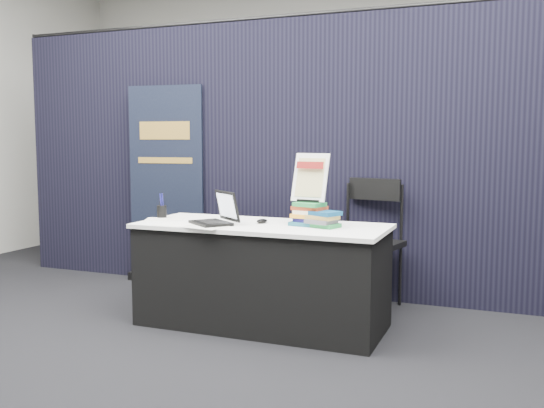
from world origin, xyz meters
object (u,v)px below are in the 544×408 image
Objects in this scene: book_stack_tall at (309,214)px; pullup_banner at (166,196)px; book_stack_short at (322,219)px; laptop at (213,216)px; display_table at (262,275)px; info_sign at (310,178)px; stacking_chair at (369,237)px.

pullup_banner reaches higher than book_stack_tall.
book_stack_short is at bearing -23.81° from book_stack_tall.
pullup_banner is at bearing 172.49° from laptop.
book_stack_short is at bearing -32.61° from pullup_banner.
display_table is at bearing -172.17° from book_stack_tall.
info_sign reaches higher than stacking_chair.
book_stack_tall is at bearing 52.65° from laptop.
book_stack_tall is 0.66× the size of info_sign.
pullup_banner is 1.79× the size of stacking_chair.
pullup_banner reaches higher than info_sign.
laptop reaches higher than book_stack_short.
stacking_chair is at bearing 68.43° from book_stack_tall.
laptop is 1.71× the size of book_stack_short.
stacking_chair reaches higher than book_stack_short.
laptop is at bearing -154.74° from info_sign.
laptop is at bearing -124.98° from stacking_chair.
display_table is at bearing -117.43° from stacking_chair.
info_sign is at bearing 144.82° from book_stack_short.
laptop is 0.22× the size of pullup_banner.
display_table is 1.73× the size of stacking_chair.
display_table is 7.54× the size of book_stack_short.
laptop is 0.69m from book_stack_tall.
pullup_banner is (-1.72, 0.90, -0.01)m from book_stack_tall.
info_sign is (0.66, 0.20, 0.28)m from laptop.
info_sign is 0.19× the size of pullup_banner.
laptop is at bearing -158.55° from display_table.
info_sign is (0.34, 0.08, 0.71)m from display_table.
stacking_chair is (0.28, 0.67, -0.51)m from info_sign.
display_table is 0.99m from stacking_chair.
stacking_chair is (0.94, 0.87, -0.23)m from laptop.
laptop is 0.39× the size of stacking_chair.
book_stack_short is 0.31m from info_sign.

